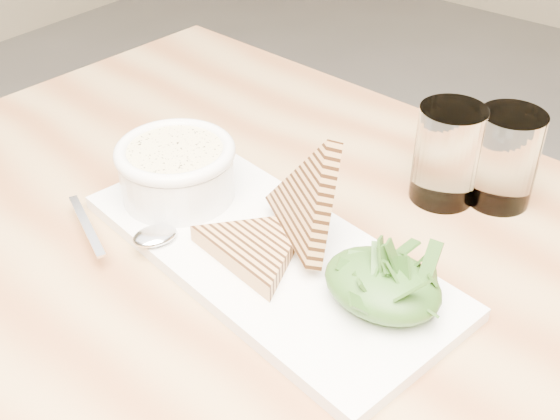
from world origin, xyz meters
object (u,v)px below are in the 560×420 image
Objects in this scene: soup_bowl at (177,176)px; glass_near at (447,154)px; platter at (268,253)px; glass_far at (505,158)px; table_top at (330,370)px.

soup_bowl is 0.30m from glass_near.
glass_far is (0.14, 0.24, 0.05)m from platter.
soup_bowl is 0.36m from glass_far.
glass_near reaches higher than glass_far.
platter is at bearing 152.21° from table_top.
glass_near is at bearing 98.53° from table_top.
soup_bowl is at bearing 163.66° from table_top.
table_top is at bearing -81.47° from glass_near.
platter is (-0.12, 0.07, 0.03)m from table_top.
platter is 3.26× the size of soup_bowl.
soup_bowl is 1.14× the size of glass_far.
soup_bowl is (-0.14, 0.01, 0.03)m from platter.
platter is 3.62× the size of glass_near.
glass_far is at bearing 60.88° from platter.
table_top is 3.25× the size of platter.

